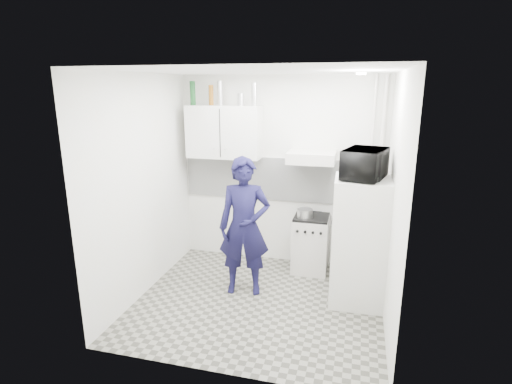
# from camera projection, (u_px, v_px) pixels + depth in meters

# --- Properties ---
(floor) EXTENTS (2.80, 2.80, 0.00)m
(floor) POSITION_uv_depth(u_px,v_px,m) (258.00, 302.00, 4.68)
(floor) COLOR gray
(floor) RESTS_ON ground
(ceiling) EXTENTS (2.80, 2.80, 0.00)m
(ceiling) POSITION_uv_depth(u_px,v_px,m) (259.00, 71.00, 4.01)
(ceiling) COLOR white
(ceiling) RESTS_ON wall_back
(wall_back) EXTENTS (2.80, 0.00, 2.80)m
(wall_back) POSITION_uv_depth(u_px,v_px,m) (281.00, 172.00, 5.51)
(wall_back) COLOR silver
(wall_back) RESTS_ON floor
(wall_left) EXTENTS (0.00, 2.60, 2.60)m
(wall_left) POSITION_uv_depth(u_px,v_px,m) (143.00, 187.00, 4.68)
(wall_left) COLOR silver
(wall_left) RESTS_ON floor
(wall_right) EXTENTS (0.00, 2.60, 2.60)m
(wall_right) POSITION_uv_depth(u_px,v_px,m) (394.00, 204.00, 4.01)
(wall_right) COLOR silver
(wall_right) RESTS_ON floor
(person) EXTENTS (0.67, 0.51, 1.67)m
(person) POSITION_uv_depth(u_px,v_px,m) (244.00, 227.00, 4.73)
(person) COLOR black
(person) RESTS_ON floor
(stove) EXTENTS (0.47, 0.47, 0.75)m
(stove) POSITION_uv_depth(u_px,v_px,m) (311.00, 244.00, 5.40)
(stove) COLOR beige
(stove) RESTS_ON floor
(fridge) EXTENTS (0.63, 0.63, 1.47)m
(fridge) POSITION_uv_depth(u_px,v_px,m) (359.00, 241.00, 4.54)
(fridge) COLOR silver
(fridge) RESTS_ON floor
(stove_top) EXTENTS (0.45, 0.45, 0.03)m
(stove_top) POSITION_uv_depth(u_px,v_px,m) (312.00, 217.00, 5.30)
(stove_top) COLOR black
(stove_top) RESTS_ON stove
(saucepan) EXTENTS (0.21, 0.21, 0.11)m
(saucepan) POSITION_uv_depth(u_px,v_px,m) (305.00, 213.00, 5.23)
(saucepan) COLOR silver
(saucepan) RESTS_ON stove_top
(microwave) EXTENTS (0.66, 0.53, 0.32)m
(microwave) POSITION_uv_depth(u_px,v_px,m) (365.00, 164.00, 4.31)
(microwave) COLOR black
(microwave) RESTS_ON fridge
(bottle_a) EXTENTS (0.07, 0.07, 0.31)m
(bottle_a) POSITION_uv_depth(u_px,v_px,m) (193.00, 93.00, 5.37)
(bottle_a) COLOR #144C1E
(bottle_a) RESTS_ON upper_cabinet
(bottle_c) EXTENTS (0.06, 0.06, 0.26)m
(bottle_c) POSITION_uv_depth(u_px,v_px,m) (211.00, 95.00, 5.31)
(bottle_c) COLOR brown
(bottle_c) RESTS_ON upper_cabinet
(bottle_d) EXTENTS (0.07, 0.07, 0.31)m
(bottle_d) POSITION_uv_depth(u_px,v_px,m) (220.00, 93.00, 5.27)
(bottle_d) COLOR silver
(bottle_d) RESTS_ON upper_cabinet
(canister_b) EXTENTS (0.08, 0.08, 0.16)m
(canister_b) POSITION_uv_depth(u_px,v_px,m) (241.00, 99.00, 5.22)
(canister_b) COLOR silver
(canister_b) RESTS_ON upper_cabinet
(bottle_e) EXTENTS (0.07, 0.07, 0.29)m
(bottle_e) POSITION_uv_depth(u_px,v_px,m) (254.00, 94.00, 5.16)
(bottle_e) COLOR silver
(bottle_e) RESTS_ON upper_cabinet
(upper_cabinet) EXTENTS (1.00, 0.35, 0.70)m
(upper_cabinet) POSITION_uv_depth(u_px,v_px,m) (224.00, 132.00, 5.39)
(upper_cabinet) COLOR silver
(upper_cabinet) RESTS_ON wall_back
(range_hood) EXTENTS (0.60, 0.50, 0.14)m
(range_hood) POSITION_uv_depth(u_px,v_px,m) (312.00, 157.00, 5.10)
(range_hood) COLOR beige
(range_hood) RESTS_ON wall_back
(backsplash) EXTENTS (2.74, 0.03, 0.60)m
(backsplash) POSITION_uv_depth(u_px,v_px,m) (280.00, 179.00, 5.53)
(backsplash) COLOR white
(backsplash) RESTS_ON wall_back
(pipe_a) EXTENTS (0.05, 0.05, 2.60)m
(pipe_a) POSITION_uv_depth(u_px,v_px,m) (379.00, 178.00, 5.12)
(pipe_a) COLOR beige
(pipe_a) RESTS_ON floor
(pipe_b) EXTENTS (0.04, 0.04, 2.60)m
(pipe_b) POSITION_uv_depth(u_px,v_px,m) (369.00, 178.00, 5.15)
(pipe_b) COLOR beige
(pipe_b) RESTS_ON floor
(ceiling_spot_fixture) EXTENTS (0.10, 0.10, 0.02)m
(ceiling_spot_fixture) POSITION_uv_depth(u_px,v_px,m) (361.00, 73.00, 3.96)
(ceiling_spot_fixture) COLOR white
(ceiling_spot_fixture) RESTS_ON ceiling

